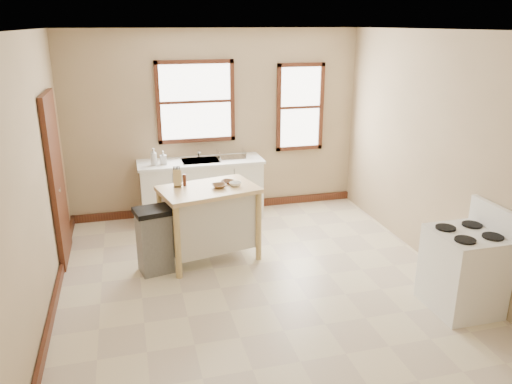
# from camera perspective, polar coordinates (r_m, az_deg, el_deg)

# --- Properties ---
(floor) EXTENTS (5.00, 5.00, 0.00)m
(floor) POSITION_cam_1_polar(r_m,az_deg,el_deg) (5.88, 0.23, -10.38)
(floor) COLOR beige
(floor) RESTS_ON ground
(ceiling) EXTENTS (5.00, 5.00, 0.00)m
(ceiling) POSITION_cam_1_polar(r_m,az_deg,el_deg) (5.14, 0.27, 18.03)
(ceiling) COLOR white
(ceiling) RESTS_ON ground
(wall_back) EXTENTS (4.50, 0.04, 2.80)m
(wall_back) POSITION_cam_1_polar(r_m,az_deg,el_deg) (7.72, -4.61, 7.77)
(wall_back) COLOR tan
(wall_back) RESTS_ON ground
(wall_left) EXTENTS (0.04, 5.00, 2.80)m
(wall_left) POSITION_cam_1_polar(r_m,az_deg,el_deg) (5.26, -24.18, 0.88)
(wall_left) COLOR tan
(wall_left) RESTS_ON ground
(wall_right) EXTENTS (0.04, 5.00, 2.80)m
(wall_right) POSITION_cam_1_polar(r_m,az_deg,el_deg) (6.29, 20.50, 4.10)
(wall_right) COLOR tan
(wall_right) RESTS_ON ground
(window_main) EXTENTS (1.17, 0.06, 1.22)m
(window_main) POSITION_cam_1_polar(r_m,az_deg,el_deg) (7.60, -6.91, 10.20)
(window_main) COLOR #401D11
(window_main) RESTS_ON wall_back
(window_side) EXTENTS (0.77, 0.06, 1.37)m
(window_side) POSITION_cam_1_polar(r_m,az_deg,el_deg) (8.01, 5.06, 9.62)
(window_side) COLOR #401D11
(window_side) RESTS_ON wall_back
(door_left) EXTENTS (0.06, 0.90, 2.10)m
(door_left) POSITION_cam_1_polar(r_m,az_deg,el_deg) (6.58, -21.82, 1.37)
(door_left) COLOR #401D11
(door_left) RESTS_ON ground
(baseboard_back) EXTENTS (4.50, 0.04, 0.12)m
(baseboard_back) POSITION_cam_1_polar(r_m,az_deg,el_deg) (8.06, -4.32, -1.66)
(baseboard_back) COLOR #401D11
(baseboard_back) RESTS_ON ground
(baseboard_left) EXTENTS (0.04, 5.00, 0.12)m
(baseboard_left) POSITION_cam_1_polar(r_m,az_deg,el_deg) (5.77, -22.09, -11.86)
(baseboard_left) COLOR #401D11
(baseboard_left) RESTS_ON ground
(sink_counter) EXTENTS (1.86, 0.62, 0.92)m
(sink_counter) POSITION_cam_1_polar(r_m,az_deg,el_deg) (7.63, -6.23, 0.27)
(sink_counter) COLOR white
(sink_counter) RESTS_ON ground
(faucet) EXTENTS (0.03, 0.03, 0.22)m
(faucet) POSITION_cam_1_polar(r_m,az_deg,el_deg) (7.64, -6.59, 4.75)
(faucet) COLOR silver
(faucet) RESTS_ON sink_counter
(soap_bottle_a) EXTENTS (0.12, 0.13, 0.25)m
(soap_bottle_a) POSITION_cam_1_polar(r_m,az_deg,el_deg) (7.31, -11.61, 3.97)
(soap_bottle_a) COLOR #B2B2B2
(soap_bottle_a) RESTS_ON sink_counter
(soap_bottle_b) EXTENTS (0.09, 0.09, 0.20)m
(soap_bottle_b) POSITION_cam_1_polar(r_m,az_deg,el_deg) (7.34, -10.55, 3.88)
(soap_bottle_b) COLOR #B2B2B2
(soap_bottle_b) RESTS_ON sink_counter
(dish_rack) EXTENTS (0.47, 0.38, 0.11)m
(dish_rack) POSITION_cam_1_polar(r_m,az_deg,el_deg) (7.58, -2.85, 4.28)
(dish_rack) COLOR silver
(dish_rack) RESTS_ON sink_counter
(kitchen_island) EXTENTS (1.29, 0.97, 0.95)m
(kitchen_island) POSITION_cam_1_polar(r_m,az_deg,el_deg) (6.30, -5.33, -3.60)
(kitchen_island) COLOR tan
(kitchen_island) RESTS_ON ground
(knife_block) EXTENTS (0.11, 0.11, 0.20)m
(knife_block) POSITION_cam_1_polar(r_m,az_deg,el_deg) (6.21, -8.99, 1.53)
(knife_block) COLOR tan
(knife_block) RESTS_ON kitchen_island
(pepper_grinder) EXTENTS (0.06, 0.06, 0.15)m
(pepper_grinder) POSITION_cam_1_polar(r_m,az_deg,el_deg) (6.22, -8.17, 1.35)
(pepper_grinder) COLOR #451F12
(pepper_grinder) RESTS_ON kitchen_island
(bowl_a) EXTENTS (0.18, 0.18, 0.04)m
(bowl_a) POSITION_cam_1_polar(r_m,az_deg,el_deg) (6.12, -4.24, 0.70)
(bowl_a) COLOR brown
(bowl_a) RESTS_ON kitchen_island
(bowl_b) EXTENTS (0.21, 0.21, 0.04)m
(bowl_b) POSITION_cam_1_polar(r_m,az_deg,el_deg) (6.29, -3.29, 1.18)
(bowl_b) COLOR brown
(bowl_b) RESTS_ON kitchen_island
(bowl_c) EXTENTS (0.17, 0.17, 0.05)m
(bowl_c) POSITION_cam_1_polar(r_m,az_deg,el_deg) (6.18, -2.38, 0.91)
(bowl_c) COLOR white
(bowl_c) RESTS_ON kitchen_island
(trash_bin) EXTENTS (0.48, 0.42, 0.81)m
(trash_bin) POSITION_cam_1_polar(r_m,az_deg,el_deg) (6.10, -11.53, -5.45)
(trash_bin) COLOR slate
(trash_bin) RESTS_ON ground
(gas_stove) EXTENTS (0.69, 0.70, 1.13)m
(gas_stove) POSITION_cam_1_polar(r_m,az_deg,el_deg) (5.60, 22.75, -7.10)
(gas_stove) COLOR white
(gas_stove) RESTS_ON ground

